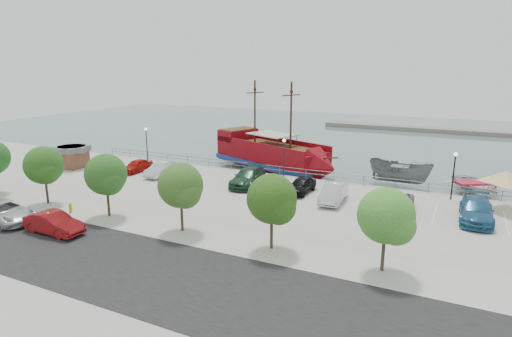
% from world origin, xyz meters
% --- Properties ---
extents(ground, '(160.00, 160.00, 0.00)m').
position_xyz_m(ground, '(0.00, 0.00, -1.00)').
color(ground, '#4B5D5A').
extents(land_slab, '(100.00, 58.00, 1.20)m').
position_xyz_m(land_slab, '(0.00, -21.00, -0.60)').
color(land_slab, '#AAA99D').
rests_on(land_slab, ground).
extents(street, '(100.00, 8.00, 0.04)m').
position_xyz_m(street, '(0.00, -16.00, 0.01)').
color(street, black).
rests_on(street, land_slab).
extents(sidewalk, '(100.00, 4.00, 0.05)m').
position_xyz_m(sidewalk, '(0.00, -10.00, 0.01)').
color(sidewalk, '#B5B199').
rests_on(sidewalk, land_slab).
extents(seawall_railing, '(50.00, 0.06, 1.00)m').
position_xyz_m(seawall_railing, '(0.00, 7.80, 0.53)').
color(seawall_railing, slate).
rests_on(seawall_railing, land_slab).
extents(far_shore, '(40.00, 3.00, 0.80)m').
position_xyz_m(far_shore, '(10.00, 55.00, -0.60)').
color(far_shore, gray).
rests_on(far_shore, ground).
extents(pirate_ship, '(18.09, 10.95, 11.27)m').
position_xyz_m(pirate_ship, '(-3.37, 12.81, 0.89)').
color(pirate_ship, maroon).
rests_on(pirate_ship, ground).
extents(patrol_boat, '(7.30, 4.18, 2.66)m').
position_xyz_m(patrol_boat, '(10.79, 12.44, 0.33)').
color(patrol_boat, slate).
rests_on(patrol_boat, ground).
extents(speedboat, '(7.43, 8.00, 1.35)m').
position_xyz_m(speedboat, '(18.12, 13.30, -0.32)').
color(speedboat, silver).
rests_on(speedboat, ground).
extents(dock_west, '(7.56, 3.39, 0.42)m').
position_xyz_m(dock_west, '(-13.66, 9.20, -0.79)').
color(dock_west, slate).
rests_on(dock_west, ground).
extents(dock_mid, '(6.53, 2.98, 0.36)m').
position_xyz_m(dock_mid, '(6.71, 9.20, -0.82)').
color(dock_mid, gray).
rests_on(dock_mid, ground).
extents(dock_east, '(7.57, 3.31, 0.42)m').
position_xyz_m(dock_east, '(16.47, 9.20, -0.79)').
color(dock_east, gray).
rests_on(dock_east, ground).
extents(shed, '(3.08, 3.08, 2.51)m').
position_xyz_m(shed, '(-24.00, 0.56, 1.33)').
color(shed, brown).
rests_on(shed, land_slab).
extents(canopy_tent, '(4.74, 4.74, 3.68)m').
position_xyz_m(canopy_tent, '(19.90, 5.72, 3.20)').
color(canopy_tent, slate).
rests_on(canopy_tent, land_slab).
extents(street_van, '(6.01, 3.34, 1.59)m').
position_xyz_m(street_van, '(-14.18, -14.39, 0.79)').
color(street_van, '#BEBEBE').
rests_on(street_van, street).
extents(street_sedan, '(4.64, 1.65, 1.52)m').
position_xyz_m(street_sedan, '(-8.84, -14.36, 0.76)').
color(street_sedan, maroon).
rests_on(street_sedan, street).
extents(fire_hydrant, '(0.29, 0.29, 0.84)m').
position_xyz_m(fire_hydrant, '(-11.35, -10.80, 0.46)').
color(fire_hydrant, gold).
rests_on(fire_hydrant, sidewalk).
extents(lamp_post_left, '(0.36, 0.36, 4.28)m').
position_xyz_m(lamp_post_left, '(-18.00, 6.50, 2.94)').
color(lamp_post_left, black).
rests_on(lamp_post_left, land_slab).
extents(lamp_post_mid, '(0.36, 0.36, 4.28)m').
position_xyz_m(lamp_post_mid, '(0.00, 6.50, 2.94)').
color(lamp_post_mid, black).
rests_on(lamp_post_mid, land_slab).
extents(lamp_post_right, '(0.36, 0.36, 4.28)m').
position_xyz_m(lamp_post_right, '(16.00, 6.50, 2.94)').
color(lamp_post_right, black).
rests_on(lamp_post_right, land_slab).
extents(tree_b, '(3.30, 3.20, 5.00)m').
position_xyz_m(tree_b, '(-14.85, -10.07, 3.30)').
color(tree_b, '#473321').
rests_on(tree_b, sidewalk).
extents(tree_c, '(3.30, 3.20, 5.00)m').
position_xyz_m(tree_c, '(-7.85, -10.07, 3.30)').
color(tree_c, '#473321').
rests_on(tree_c, sidewalk).
extents(tree_d, '(3.30, 3.20, 5.00)m').
position_xyz_m(tree_d, '(-0.85, -10.07, 3.30)').
color(tree_d, '#473321').
rests_on(tree_d, sidewalk).
extents(tree_e, '(3.30, 3.20, 5.00)m').
position_xyz_m(tree_e, '(6.15, -10.07, 3.30)').
color(tree_e, '#473321').
rests_on(tree_e, sidewalk).
extents(tree_f, '(3.30, 3.20, 5.00)m').
position_xyz_m(tree_f, '(13.15, -10.07, 3.30)').
color(tree_f, '#473321').
rests_on(tree_f, sidewalk).
extents(parked_car_a, '(1.72, 4.11, 1.39)m').
position_xyz_m(parked_car_a, '(-15.86, 2.15, 0.70)').
color(parked_car_a, '#A5120A').
rests_on(parked_car_a, land_slab).
extents(parked_car_b, '(1.85, 4.61, 1.49)m').
position_xyz_m(parked_car_b, '(-12.32, 1.94, 0.75)').
color(parked_car_b, silver).
rests_on(parked_car_b, land_slab).
extents(parked_car_d, '(3.01, 5.99, 1.67)m').
position_xyz_m(parked_car_d, '(-2.24, 2.69, 0.83)').
color(parked_car_d, '#1B3E29').
rests_on(parked_car_d, land_slab).
extents(parked_car_e, '(1.90, 4.36, 1.46)m').
position_xyz_m(parked_car_e, '(3.37, 2.64, 0.73)').
color(parked_car_e, black).
rests_on(parked_car_e, land_slab).
extents(parked_car_f, '(2.05, 4.99, 1.61)m').
position_xyz_m(parked_car_f, '(6.81, 1.34, 0.80)').
color(parked_car_f, silver).
rests_on(parked_car_f, land_slab).
extents(parked_car_g, '(2.51, 4.96, 1.35)m').
position_xyz_m(parked_car_g, '(12.28, 1.23, 0.67)').
color(parked_car_g, gray).
rests_on(parked_car_g, land_slab).
extents(parked_car_h, '(2.46, 5.82, 1.68)m').
position_xyz_m(parked_car_h, '(17.90, 1.60, 0.84)').
color(parked_car_h, '#245B81').
rests_on(parked_car_h, land_slab).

